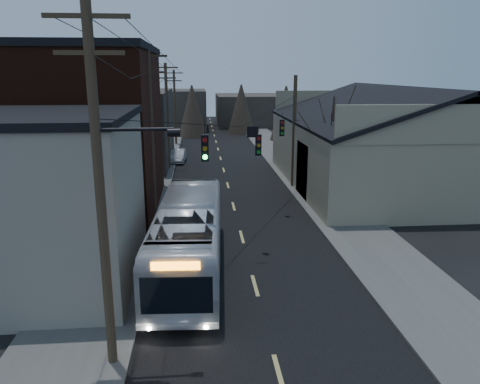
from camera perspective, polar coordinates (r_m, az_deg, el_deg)
The scene contains 13 objects.
road_surface at distance 40.92m, azimuth -1.85°, elevation 2.13°, with size 9.00×110.00×0.02m, color black.
sidewalk_left at distance 41.07m, azimuth -10.95°, elevation 1.99°, with size 4.00×110.00×0.12m, color #474744.
sidewalk_right at distance 41.77m, azimuth 7.09°, elevation 2.35°, with size 4.00×110.00×0.12m, color #474744.
building_clapboard at distance 20.76m, azimuth -23.95°, elevation -1.40°, with size 8.00×8.00×7.00m, color gray.
building_brick at distance 31.13m, azimuth -19.65°, elevation 6.74°, with size 10.00×12.00×10.00m, color black.
building_left_far at distance 46.78m, azimuth -14.12°, elevation 7.59°, with size 9.00×14.00×7.00m, color #2F2B26.
warehouse at distance 38.56m, azimuth 18.31°, elevation 4.72°, with size 16.16×20.60×7.73m.
building_far_left at distance 75.23m, azimuth -8.07°, elevation 9.93°, with size 10.00×12.00×6.00m, color #2F2B26.
building_far_right at distance 80.69m, azimuth 1.52°, elevation 10.00°, with size 12.00×14.00×5.00m, color #2F2B26.
bare_tree at distance 31.58m, azimuth 11.07°, elevation 4.84°, with size 0.40×0.40×7.20m, color black.
utility_lines at distance 34.28m, azimuth -6.60°, elevation 8.03°, with size 11.24×45.28×10.50m.
bus at distance 20.98m, azimuth -6.26°, elevation -5.42°, with size 2.73×11.67×3.25m, color silver.
parked_car at distance 46.92m, azimuth -7.56°, elevation 4.39°, with size 1.35×3.88×1.28m, color #ACAEB4.
Camera 1 is at (-2.23, -9.92, 8.71)m, focal length 35.00 mm.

